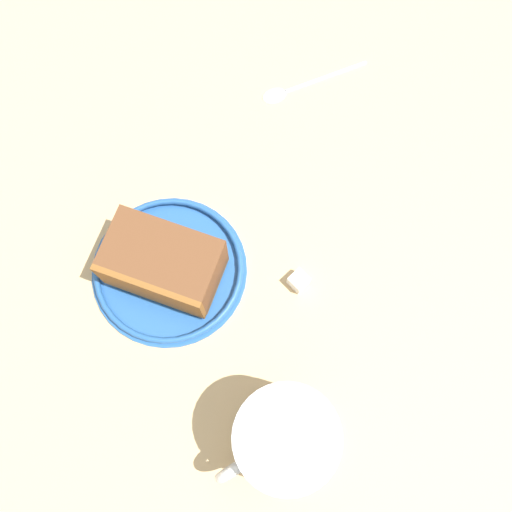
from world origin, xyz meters
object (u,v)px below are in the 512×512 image
object	(u,v)px
cake_slice	(163,263)
teaspoon	(293,87)
tea_mug	(284,438)
small_plate	(169,269)
sugar_cube	(299,281)

from	to	relation	value
cake_slice	teaspoon	world-z (taller)	cake_slice
tea_mug	teaspoon	world-z (taller)	tea_mug
cake_slice	teaspoon	distance (cm)	27.18
small_plate	tea_mug	xyz separation A→B (cm)	(5.00, -20.46, 4.53)
cake_slice	tea_mug	world-z (taller)	tea_mug
tea_mug	teaspoon	size ratio (longest dim) A/B	0.88
cake_slice	teaspoon	xyz separation A→B (cm)	(21.27, 16.54, -3.58)
tea_mug	sugar_cube	xyz separation A→B (cm)	(7.59, 14.20, -4.29)
small_plate	cake_slice	size ratio (longest dim) A/B	1.27
sugar_cube	tea_mug	bearing A→B (deg)	-118.13
cake_slice	sugar_cube	size ratio (longest dim) A/B	7.33
small_plate	cake_slice	world-z (taller)	cake_slice
cake_slice	tea_mug	bearing A→B (deg)	-75.66
small_plate	tea_mug	distance (cm)	21.54
small_plate	sugar_cube	xyz separation A→B (cm)	(12.59, -6.26, 0.23)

